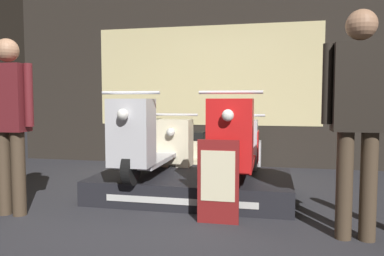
{
  "coord_description": "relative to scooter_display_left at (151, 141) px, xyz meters",
  "views": [
    {
      "loc": [
        1.12,
        -3.21,
        1.12
      ],
      "look_at": [
        0.09,
        1.59,
        0.76
      ],
      "focal_mm": 35.0,
      "sensor_mm": 36.0,
      "label": 1
    }
  ],
  "objects": [
    {
      "name": "scooter_display_right",
      "position": [
        1.0,
        0.0,
        0.0
      ],
      "size": [
        0.61,
        1.77,
        0.95
      ],
      "color": "black",
      "rests_on": "display_platform"
    },
    {
      "name": "display_platform",
      "position": [
        0.5,
        0.04,
        -0.51
      ],
      "size": [
        2.23,
        1.31,
        0.26
      ],
      "color": "black",
      "rests_on": "ground_plane"
    },
    {
      "name": "scooter_backrow_1",
      "position": [
        1.0,
        1.19,
        -0.26
      ],
      "size": [
        0.61,
        1.77,
        0.95
      ],
      "color": "black",
      "rests_on": "ground_plane"
    },
    {
      "name": "price_sign_board",
      "position": [
        0.92,
        -0.85,
        -0.26
      ],
      "size": [
        0.38,
        0.04,
        0.77
      ],
      "color": "maroon",
      "rests_on": "ground_plane"
    },
    {
      "name": "person_right_browsing",
      "position": [
        2.06,
        -1.01,
        0.44
      ],
      "size": [
        0.56,
        0.24,
        1.83
      ],
      "color": "#473828",
      "rests_on": "ground_plane"
    },
    {
      "name": "shop_wall_back",
      "position": [
        0.27,
        2.26,
        0.95
      ],
      "size": [
        7.04,
        0.09,
        3.2
      ],
      "color": "#28231E",
      "rests_on": "ground_plane"
    },
    {
      "name": "person_left_browsing",
      "position": [
        -1.1,
        -1.01,
        0.34
      ],
      "size": [
        0.52,
        0.22,
        1.71
      ],
      "color": "#473828",
      "rests_on": "ground_plane"
    },
    {
      "name": "scooter_backrow_0",
      "position": [
        0.15,
        1.19,
        -0.26
      ],
      "size": [
        0.61,
        1.77,
        0.95
      ],
      "color": "black",
      "rests_on": "ground_plane"
    },
    {
      "name": "ground_plane",
      "position": [
        0.27,
        -0.96,
        -0.64
      ],
      "size": [
        30.0,
        30.0,
        0.0
      ],
      "primitive_type": "plane",
      "color": "#2D2D33"
    },
    {
      "name": "scooter_display_left",
      "position": [
        0.0,
        0.0,
        0.0
      ],
      "size": [
        0.61,
        1.77,
        0.95
      ],
      "color": "black",
      "rests_on": "display_platform"
    }
  ]
}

